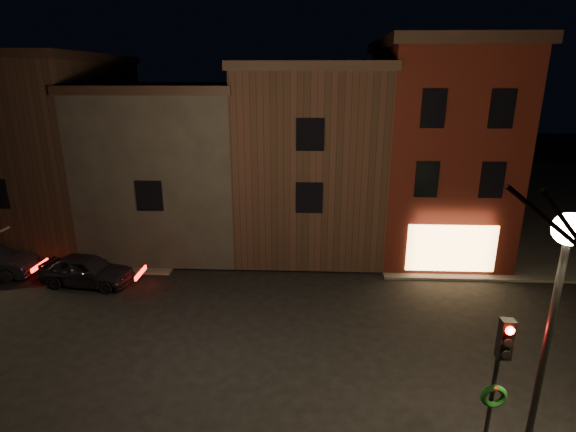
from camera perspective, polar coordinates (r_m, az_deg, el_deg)
The scene contains 10 objects.
ground at distance 16.61m, azimuth -2.89°, elevation -15.19°, with size 120.00×120.00×0.00m, color black.
sidewalk_far_right at distance 39.65m, azimuth 30.50°, elevation 2.08°, with size 30.00×30.00×0.12m, color #2D2B28.
sidewalk_far_left at distance 41.10m, azimuth -28.91°, elevation 2.80°, with size 30.00×30.00×0.12m, color #2D2B28.
corner_building at distance 24.53m, azimuth 18.32°, elevation 8.29°, with size 6.50×8.50×10.50m.
row_building_a at distance 24.75m, azimuth 2.77°, elevation 7.89°, with size 7.30×10.30×9.40m.
row_building_b at distance 25.86m, azimuth -13.64°, elevation 6.71°, with size 7.80×10.30×8.40m.
row_building_c at distance 28.63m, azimuth -27.96°, elevation 7.71°, with size 7.30×10.30×9.90m.
street_lamp_near at distance 9.96m, azimuth 31.12°, elevation -7.53°, with size 0.60×0.60×6.48m.
traffic_signal at distance 11.20m, azimuth 25.10°, elevation -17.72°, with size 0.58×0.38×4.05m.
parked_car_a at distance 21.94m, azimuth -24.20°, elevation -6.26°, with size 1.64×4.07×1.39m, color black.
Camera 1 is at (1.46, -13.90, 8.97)m, focal length 28.00 mm.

